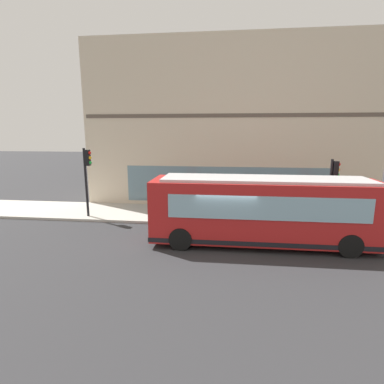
% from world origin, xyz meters
% --- Properties ---
extents(ground, '(120.00, 120.00, 0.00)m').
position_xyz_m(ground, '(0.00, 0.00, 0.00)').
color(ground, '#2D2D30').
extents(sidewalk_curb, '(4.00, 40.00, 0.15)m').
position_xyz_m(sidewalk_curb, '(4.60, 0.00, 0.07)').
color(sidewalk_curb, '#B2ADA3').
rests_on(sidewalk_curb, ground).
extents(building_corner, '(6.21, 19.22, 11.03)m').
position_xyz_m(building_corner, '(9.68, 0.00, 5.50)').
color(building_corner, beige).
rests_on(building_corner, ground).
extents(city_bus_nearside, '(2.64, 10.05, 3.07)m').
position_xyz_m(city_bus_nearside, '(0.29, -1.65, 1.55)').
color(city_bus_nearside, red).
rests_on(city_bus_nearside, ground).
extents(traffic_light_near_corner, '(0.32, 0.49, 3.51)m').
position_xyz_m(traffic_light_near_corner, '(3.26, -5.57, 2.60)').
color(traffic_light_near_corner, black).
rests_on(traffic_light_near_corner, sidewalk_curb).
extents(traffic_light_down_block, '(0.32, 0.49, 4.00)m').
position_xyz_m(traffic_light_down_block, '(3.28, 8.00, 2.94)').
color(traffic_light_down_block, black).
rests_on(traffic_light_down_block, sidewalk_curb).
extents(fire_hydrant, '(0.35, 0.35, 0.74)m').
position_xyz_m(fire_hydrant, '(4.39, -6.07, 0.51)').
color(fire_hydrant, red).
rests_on(fire_hydrant, sidewalk_curb).
extents(pedestrian_walking_along_curb, '(0.32, 0.32, 1.74)m').
position_xyz_m(pedestrian_walking_along_curb, '(5.41, -6.22, 1.15)').
color(pedestrian_walking_along_curb, '#3F8C4C').
rests_on(pedestrian_walking_along_curb, sidewalk_curb).
extents(pedestrian_near_hydrant, '(0.32, 0.32, 1.58)m').
position_xyz_m(pedestrian_near_hydrant, '(5.58, 3.34, 1.05)').
color(pedestrian_near_hydrant, gold).
rests_on(pedestrian_near_hydrant, sidewalk_curb).
extents(pedestrian_by_light_pole, '(0.32, 0.32, 1.53)m').
position_xyz_m(pedestrian_by_light_pole, '(4.84, 4.35, 1.02)').
color(pedestrian_by_light_pole, '#8C3F8C').
rests_on(pedestrian_by_light_pole, sidewalk_curb).
extents(pedestrian_near_building_entrance, '(0.32, 0.32, 1.81)m').
position_xyz_m(pedestrian_near_building_entrance, '(4.88, 0.68, 1.20)').
color(pedestrian_near_building_entrance, '#B23338').
rests_on(pedestrian_near_building_entrance, sidewalk_curb).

